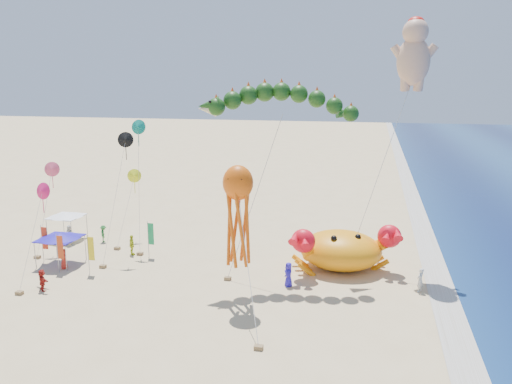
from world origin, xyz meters
The scene contains 11 objects.
ground centered at (0.00, 0.00, 0.00)m, with size 320.00×320.00×0.00m, color #D1B784.
foam_strip centered at (12.00, 0.00, 0.01)m, with size 320.00×320.00×0.00m, color silver.
crab_inflatable centered at (4.50, 4.05, 1.71)m, with size 8.85×7.52×3.88m.
dragon_kite centered at (-0.14, 1.99, 13.05)m, with size 11.93×6.31×14.36m.
cherub_kite centered at (9.34, 6.89, 17.04)m, with size 5.93×4.58×19.67m.
octopus_kite centered at (-1.89, -3.65, 6.63)m, with size 4.04×7.06×9.51m.
canopy_blue centered at (-18.11, -0.10, 2.44)m, with size 3.35×3.35×2.71m.
canopy_white centered at (-21.60, 6.05, 2.44)m, with size 3.13×3.13×2.71m.
feather_flags centered at (-15.67, -0.04, 2.01)m, with size 8.66×4.98×3.20m.
beachgoers centered at (-12.36, 1.23, 0.87)m, with size 31.59×12.51×1.89m.
small_kites centered at (-16.03, 3.22, 7.41)m, with size 8.67×14.18×11.65m.
Camera 1 is at (6.61, -34.58, 14.77)m, focal length 35.00 mm.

